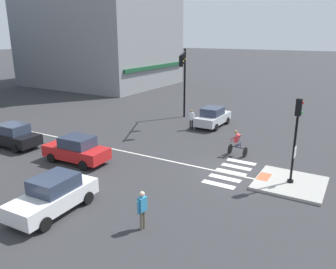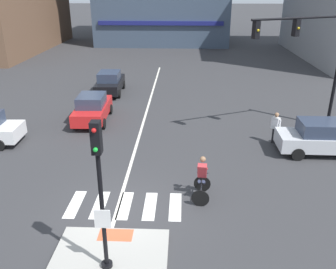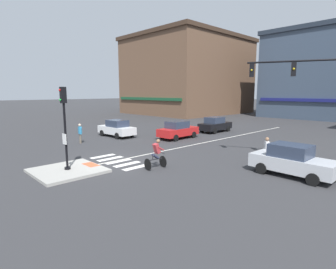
# 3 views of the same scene
# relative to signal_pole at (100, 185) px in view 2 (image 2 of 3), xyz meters

# --- Properties ---
(ground_plane) EXTENTS (300.00, 300.00, 0.00)m
(ground_plane) POSITION_rel_signal_pole_xyz_m (0.00, 2.99, -2.81)
(ground_plane) COLOR #333335
(traffic_island) EXTENTS (3.41, 3.43, 0.15)m
(traffic_island) POSITION_rel_signal_pole_xyz_m (0.00, 0.01, -2.74)
(traffic_island) COLOR #A3A099
(traffic_island) RESTS_ON ground
(tactile_pad_front) EXTENTS (1.10, 0.60, 0.01)m
(tactile_pad_front) POSITION_rel_signal_pole_xyz_m (0.00, 1.38, -2.66)
(tactile_pad_front) COLOR #DB5B38
(tactile_pad_front) RESTS_ON traffic_island
(signal_pole) EXTENTS (0.44, 0.38, 4.41)m
(signal_pole) POSITION_rel_signal_pole_xyz_m (0.00, 0.00, 0.00)
(signal_pole) COLOR black
(signal_pole) RESTS_ON traffic_island
(crosswalk_stripe_a) EXTENTS (0.44, 1.80, 0.01)m
(crosswalk_stripe_a) POSITION_rel_signal_pole_xyz_m (-1.87, 3.26, -2.81)
(crosswalk_stripe_a) COLOR silver
(crosswalk_stripe_a) RESTS_ON ground
(crosswalk_stripe_b) EXTENTS (0.44, 1.80, 0.01)m
(crosswalk_stripe_b) POSITION_rel_signal_pole_xyz_m (-0.93, 3.26, -2.81)
(crosswalk_stripe_b) COLOR silver
(crosswalk_stripe_b) RESTS_ON ground
(crosswalk_stripe_c) EXTENTS (0.44, 1.80, 0.01)m
(crosswalk_stripe_c) POSITION_rel_signal_pole_xyz_m (0.00, 3.26, -2.81)
(crosswalk_stripe_c) COLOR silver
(crosswalk_stripe_c) RESTS_ON ground
(crosswalk_stripe_d) EXTENTS (0.44, 1.80, 0.01)m
(crosswalk_stripe_d) POSITION_rel_signal_pole_xyz_m (0.93, 3.26, -2.81)
(crosswalk_stripe_d) COLOR silver
(crosswalk_stripe_d) RESTS_ON ground
(crosswalk_stripe_e) EXTENTS (0.44, 1.80, 0.01)m
(crosswalk_stripe_e) POSITION_rel_signal_pole_xyz_m (1.87, 3.26, -2.81)
(crosswalk_stripe_e) COLOR silver
(crosswalk_stripe_e) RESTS_ON ground
(lane_centre_line) EXTENTS (0.14, 28.00, 0.01)m
(lane_centre_line) POSITION_rel_signal_pole_xyz_m (-0.24, 12.99, -2.81)
(lane_centre_line) COLOR silver
(lane_centre_line) RESTS_ON ground
(traffic_light_mast) EXTENTS (5.38, 2.58, 6.30)m
(traffic_light_mast) POSITION_rel_signal_pole_xyz_m (8.71, 10.95, 1.63)
(traffic_light_mast) COLOR black
(traffic_light_mast) RESTS_ON ground
(car_red_westbound_far) EXTENTS (1.96, 4.16, 1.64)m
(car_red_westbound_far) POSITION_rel_signal_pole_xyz_m (-3.25, 11.99, -2.00)
(car_red_westbound_far) COLOR red
(car_red_westbound_far) RESTS_ON ground
(car_silver_cross_right) EXTENTS (4.12, 1.88, 1.64)m
(car_silver_cross_right) POSITION_rel_signal_pole_xyz_m (8.69, 8.09, -2.00)
(car_silver_cross_right) COLOR silver
(car_silver_cross_right) RESTS_ON ground
(car_black_westbound_distant) EXTENTS (1.93, 4.15, 1.64)m
(car_black_westbound_distant) POSITION_rel_signal_pole_xyz_m (-3.36, 17.92, -2.00)
(car_black_westbound_distant) COLOR black
(car_black_westbound_distant) RESTS_ON ground
(cyclist) EXTENTS (0.78, 1.16, 1.68)m
(cyclist) POSITION_rel_signal_pole_xyz_m (2.85, 3.93, -1.94)
(cyclist) COLOR black
(cyclist) RESTS_ON ground
(pedestrian_waiting_far_side) EXTENTS (0.41, 0.43, 1.67)m
(pedestrian_waiting_far_side) POSITION_rel_signal_pole_xyz_m (6.78, 9.17, -1.83)
(pedestrian_waiting_far_side) COLOR black
(pedestrian_waiting_far_side) RESTS_ON ground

